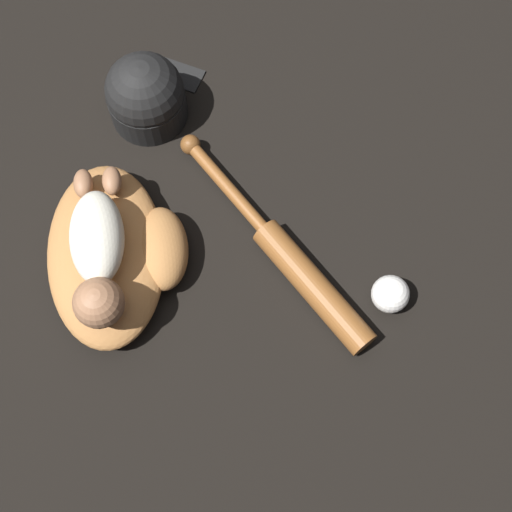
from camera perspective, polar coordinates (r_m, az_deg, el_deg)
The scene contains 6 objects.
ground_plane at distance 1.44m, azimuth -13.52°, elevation 0.14°, with size 6.00×6.00×0.00m, color black.
baseball_glove at distance 1.39m, azimuth -11.16°, elevation 0.22°, with size 0.43×0.34×0.09m.
baby_figure at distance 1.30m, azimuth -12.56°, elevation 0.23°, with size 0.32×0.17×0.09m.
baseball_bat at distance 1.37m, azimuth 3.03°, elevation -0.60°, with size 0.39×0.45×0.06m.
baseball at distance 1.36m, azimuth 10.70°, elevation -3.01°, with size 0.07×0.07×0.07m.
baseball_cap at distance 1.51m, azimuth -8.80°, elevation 12.57°, with size 0.23×0.17×0.16m.
Camera 1 is at (0.43, 0.43, 1.31)m, focal length 50.00 mm.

